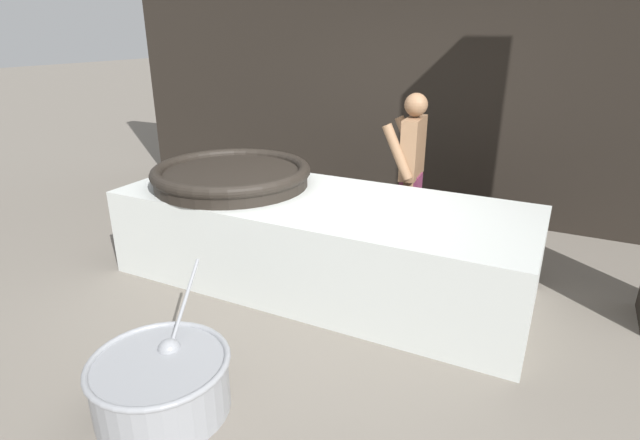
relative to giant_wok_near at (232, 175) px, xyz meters
The scene contains 6 objects.
ground_plane 1.33m from the giant_wok_near, ahead, with size 60.00×60.00×0.00m, color slate.
back_wall 2.88m from the giant_wok_near, 68.87° to the left, with size 8.36×0.24×4.18m, color black.
hearth_platform 1.08m from the giant_wok_near, ahead, with size 3.75×1.44×0.82m.
giant_wok_near is the anchor object (origin of this frame).
cook 1.82m from the giant_wok_near, 37.12° to the left, with size 0.40×0.62×1.66m.
prep_bowl_vegetables 2.26m from the giant_wok_near, 66.70° to the right, with size 0.87×1.10×0.73m.
Camera 1 is at (1.90, -3.79, 2.24)m, focal length 28.00 mm.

